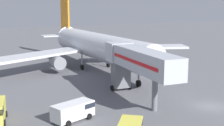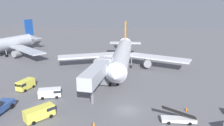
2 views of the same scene
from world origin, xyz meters
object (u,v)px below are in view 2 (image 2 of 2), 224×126
object	(u,v)px
airplane_at_gate	(122,54)
safety_cone_alpha	(186,109)
service_van_mid_center	(40,112)
service_van_near_right	(25,84)
belt_loader_truck	(179,119)
jet_bridge	(99,72)
service_van_near_center	(51,92)

from	to	relation	value
airplane_at_gate	safety_cone_alpha	xyz separation A→B (m)	(16.04, -25.56, -4.27)
service_van_mid_center	service_van_near_right	bearing A→B (deg)	131.80
airplane_at_gate	service_van_mid_center	distance (m)	35.05
service_van_mid_center	belt_loader_truck	bearing A→B (deg)	7.55
jet_bridge	service_van_mid_center	xyz separation A→B (m)	(-7.75, -12.62, -4.04)
service_van_near_center	belt_loader_truck	bearing A→B (deg)	-11.63
airplane_at_gate	service_van_near_right	world-z (taller)	airplane_at_gate
service_van_mid_center	safety_cone_alpha	size ratio (longest dim) A/B	7.05
jet_bridge	safety_cone_alpha	world-z (taller)	jet_bridge
jet_bridge	airplane_at_gate	bearing A→B (deg)	82.81
airplane_at_gate	service_van_near_right	bearing A→B (deg)	-134.00
jet_bridge	service_van_mid_center	size ratio (longest dim) A/B	3.05
service_van_near_center	safety_cone_alpha	world-z (taller)	service_van_near_center
airplane_at_gate	service_van_near_center	bearing A→B (deg)	-117.34
belt_loader_truck	safety_cone_alpha	xyz separation A→B (m)	(2.07, 4.53, -0.36)
airplane_at_gate	service_van_near_right	distance (m)	30.19
airplane_at_gate	safety_cone_alpha	bearing A→B (deg)	-57.89
jet_bridge	service_van_near_right	size ratio (longest dim) A/B	3.45
jet_bridge	service_van_mid_center	world-z (taller)	jet_bridge
belt_loader_truck	service_van_near_right	world-z (taller)	belt_loader_truck
jet_bridge	service_van_near_center	xyz separation A→B (m)	(-10.11, -3.90, -4.16)
jet_bridge	service_van_mid_center	bearing A→B (deg)	-121.54
service_van_near_center	service_van_mid_center	size ratio (longest dim) A/B	0.96
service_van_mid_center	service_van_near_center	bearing A→B (deg)	105.15
belt_loader_truck	service_van_near_center	world-z (taller)	belt_loader_truck
service_van_mid_center	safety_cone_alpha	xyz separation A→B (m)	(26.40, 7.75, -0.91)
belt_loader_truck	service_van_near_center	bearing A→B (deg)	168.37
airplane_at_gate	safety_cone_alpha	world-z (taller)	airplane_at_gate
safety_cone_alpha	jet_bridge	bearing A→B (deg)	165.37
belt_loader_truck	service_van_mid_center	size ratio (longest dim) A/B	1.11
airplane_at_gate	service_van_near_center	world-z (taller)	airplane_at_gate
jet_bridge	belt_loader_truck	world-z (taller)	jet_bridge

